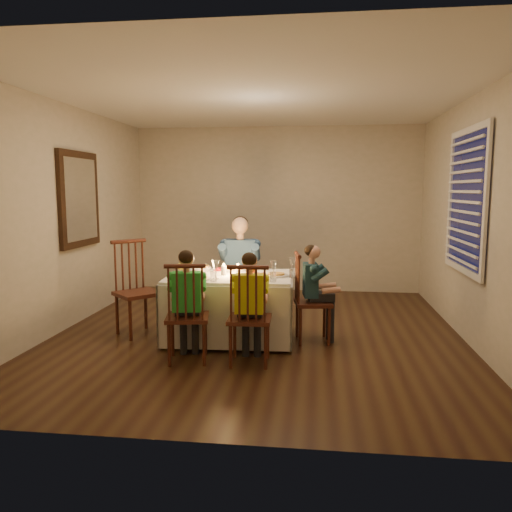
# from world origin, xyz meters

# --- Properties ---
(ground) EXTENTS (5.00, 5.00, 0.00)m
(ground) POSITION_xyz_m (0.00, 0.00, 0.00)
(ground) COLOR black
(ground) RESTS_ON ground
(wall_left) EXTENTS (0.02, 5.00, 2.60)m
(wall_left) POSITION_xyz_m (-2.25, 0.00, 1.30)
(wall_left) COLOR beige
(wall_left) RESTS_ON ground
(wall_right) EXTENTS (0.02, 5.00, 2.60)m
(wall_right) POSITION_xyz_m (2.25, 0.00, 1.30)
(wall_right) COLOR beige
(wall_right) RESTS_ON ground
(wall_back) EXTENTS (4.50, 0.02, 2.60)m
(wall_back) POSITION_xyz_m (0.00, 2.50, 1.30)
(wall_back) COLOR beige
(wall_back) RESTS_ON ground
(ceiling) EXTENTS (5.00, 5.00, 0.00)m
(ceiling) POSITION_xyz_m (0.00, 0.00, 2.60)
(ceiling) COLOR white
(ceiling) RESTS_ON wall_back
(dining_table) EXTENTS (1.40, 1.04, 0.67)m
(dining_table) POSITION_xyz_m (-0.28, -0.25, 0.50)
(dining_table) COLOR silver
(dining_table) RESTS_ON ground
(chair_adult) EXTENTS (0.41, 0.40, 0.96)m
(chair_adult) POSITION_xyz_m (-0.28, 0.49, 0.00)
(chair_adult) COLOR #3C1C10
(chair_adult) RESTS_ON ground
(chair_near_left) EXTENTS (0.46, 0.44, 0.96)m
(chair_near_left) POSITION_xyz_m (-0.55, -1.00, 0.00)
(chair_near_left) COLOR #3C1C10
(chair_near_left) RESTS_ON ground
(chair_near_right) EXTENTS (0.41, 0.39, 0.96)m
(chair_near_right) POSITION_xyz_m (0.04, -0.99, 0.00)
(chair_near_right) COLOR #3C1C10
(chair_near_right) RESTS_ON ground
(chair_end) EXTENTS (0.43, 0.44, 0.96)m
(chair_end) POSITION_xyz_m (0.62, -0.23, 0.00)
(chair_end) COLOR #3C1C10
(chair_end) RESTS_ON ground
(chair_extra) EXTENTS (0.60, 0.60, 1.06)m
(chair_extra) POSITION_xyz_m (-1.33, -0.21, 0.00)
(chair_extra) COLOR #3C1C10
(chair_extra) RESTS_ON ground
(adult) EXTENTS (0.51, 0.47, 1.30)m
(adult) POSITION_xyz_m (-0.28, 0.49, 0.00)
(adult) COLOR #32507D
(adult) RESTS_ON ground
(child_green) EXTENTS (0.41, 0.38, 1.07)m
(child_green) POSITION_xyz_m (-0.55, -1.00, 0.00)
(child_green) COLOR green
(child_green) RESTS_ON ground
(child_yellow) EXTENTS (0.36, 0.33, 1.05)m
(child_yellow) POSITION_xyz_m (0.04, -0.99, 0.00)
(child_yellow) COLOR yellow
(child_yellow) RESTS_ON ground
(child_teal) EXTENTS (0.36, 0.38, 1.04)m
(child_teal) POSITION_xyz_m (0.62, -0.23, 0.00)
(child_teal) COLOR #1B3944
(child_teal) RESTS_ON ground
(setting_adult) EXTENTS (0.27, 0.27, 0.02)m
(setting_adult) POSITION_xyz_m (-0.27, 0.05, 0.71)
(setting_adult) COLOR white
(setting_adult) RESTS_ON dining_table
(setting_green) EXTENTS (0.27, 0.27, 0.02)m
(setting_green) POSITION_xyz_m (-0.55, -0.55, 0.71)
(setting_green) COLOR white
(setting_green) RESTS_ON dining_table
(setting_yellow) EXTENTS (0.27, 0.27, 0.02)m
(setting_yellow) POSITION_xyz_m (0.04, -0.51, 0.71)
(setting_yellow) COLOR white
(setting_yellow) RESTS_ON dining_table
(setting_teal) EXTENTS (0.27, 0.27, 0.02)m
(setting_teal) POSITION_xyz_m (0.22, -0.25, 0.71)
(setting_teal) COLOR white
(setting_teal) RESTS_ON dining_table
(candle_left) EXTENTS (0.06, 0.06, 0.10)m
(candle_left) POSITION_xyz_m (-0.34, -0.25, 0.75)
(candle_left) COLOR white
(candle_left) RESTS_ON dining_table
(candle_right) EXTENTS (0.06, 0.06, 0.10)m
(candle_right) POSITION_xyz_m (-0.19, -0.24, 0.75)
(candle_right) COLOR white
(candle_right) RESTS_ON dining_table
(squash) EXTENTS (0.09, 0.09, 0.09)m
(squash) POSITION_xyz_m (-0.89, 0.01, 0.75)
(squash) COLOR yellow
(squash) RESTS_ON dining_table
(orange_fruit) EXTENTS (0.08, 0.08, 0.08)m
(orange_fruit) POSITION_xyz_m (-0.05, -0.19, 0.74)
(orange_fruit) COLOR orange
(orange_fruit) RESTS_ON dining_table
(serving_bowl) EXTENTS (0.29, 0.29, 0.06)m
(serving_bowl) POSITION_xyz_m (-0.64, -0.05, 0.73)
(serving_bowl) COLOR white
(serving_bowl) RESTS_ON dining_table
(wall_mirror) EXTENTS (0.06, 0.95, 1.15)m
(wall_mirror) POSITION_xyz_m (-2.22, 0.30, 1.50)
(wall_mirror) COLOR black
(wall_mirror) RESTS_ON wall_left
(window_blinds) EXTENTS (0.07, 1.34, 1.54)m
(window_blinds) POSITION_xyz_m (2.21, 0.10, 1.50)
(window_blinds) COLOR #0D0F36
(window_blinds) RESTS_ON wall_right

